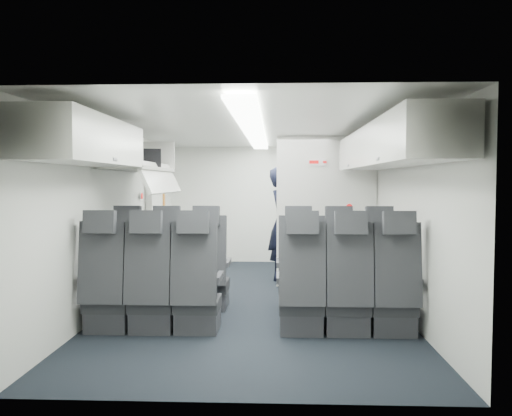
# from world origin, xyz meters

# --- Properties ---
(cabin_shell) EXTENTS (3.41, 6.01, 2.16)m
(cabin_shell) POSITION_xyz_m (0.00, 0.00, 1.12)
(cabin_shell) COLOR black
(cabin_shell) RESTS_ON ground
(seat_row_front) EXTENTS (3.33, 0.56, 1.24)m
(seat_row_front) POSITION_xyz_m (-0.00, -0.53, 0.40)
(seat_row_front) COLOR black
(seat_row_front) RESTS_ON cabin_shell
(seat_row_mid) EXTENTS (3.33, 0.56, 1.24)m
(seat_row_mid) POSITION_xyz_m (-0.00, -1.43, 0.40)
(seat_row_mid) COLOR black
(seat_row_mid) RESTS_ON cabin_shell
(overhead_bin_left_rear) EXTENTS (0.53, 1.80, 0.40)m
(overhead_bin_left_rear) POSITION_xyz_m (-1.40, -2.00, 1.86)
(overhead_bin_left_rear) COLOR silver
(overhead_bin_left_rear) RESTS_ON cabin_shell
(overhead_bin_left_front_open) EXTENTS (0.64, 1.70, 0.72)m
(overhead_bin_left_front_open) POSITION_xyz_m (-1.44, -0.25, 1.74)
(overhead_bin_left_front_open) COLOR #9E9E93
(overhead_bin_left_front_open) RESTS_ON cabin_shell
(overhead_bin_right_rear) EXTENTS (0.53, 1.80, 0.40)m
(overhead_bin_right_rear) POSITION_xyz_m (1.40, -2.00, 1.86)
(overhead_bin_right_rear) COLOR silver
(overhead_bin_right_rear) RESTS_ON cabin_shell
(overhead_bin_right_front) EXTENTS (0.53, 1.70, 0.40)m
(overhead_bin_right_front) POSITION_xyz_m (1.40, -0.25, 1.86)
(overhead_bin_right_front) COLOR silver
(overhead_bin_right_front) RESTS_ON cabin_shell
(bulkhead_partition) EXTENTS (1.40, 0.15, 2.13)m
(bulkhead_partition) POSITION_xyz_m (0.98, 0.80, 1.08)
(bulkhead_partition) COLOR silver
(bulkhead_partition) RESTS_ON cabin_shell
(galley_unit) EXTENTS (0.85, 0.52, 1.90)m
(galley_unit) POSITION_xyz_m (0.95, 2.72, 0.95)
(galley_unit) COLOR #939399
(galley_unit) RESTS_ON cabin_shell
(boarding_door) EXTENTS (0.12, 1.27, 1.86)m
(boarding_door) POSITION_xyz_m (-1.64, 1.55, 0.95)
(boarding_door) COLOR silver
(boarding_door) RESTS_ON cabin_shell
(flight_attendant) EXTENTS (0.57, 0.72, 1.73)m
(flight_attendant) POSITION_xyz_m (0.38, 1.34, 0.86)
(flight_attendant) COLOR black
(flight_attendant) RESTS_ON ground
(carry_on_bag) EXTENTS (0.50, 0.41, 0.26)m
(carry_on_bag) POSITION_xyz_m (-1.40, -0.10, 1.78)
(carry_on_bag) COLOR black
(carry_on_bag) RESTS_ON overhead_bin_left_front_open
(papers) EXTENTS (0.21, 0.03, 0.14)m
(papers) POSITION_xyz_m (0.57, 1.29, 1.09)
(papers) COLOR white
(papers) RESTS_ON flight_attendant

